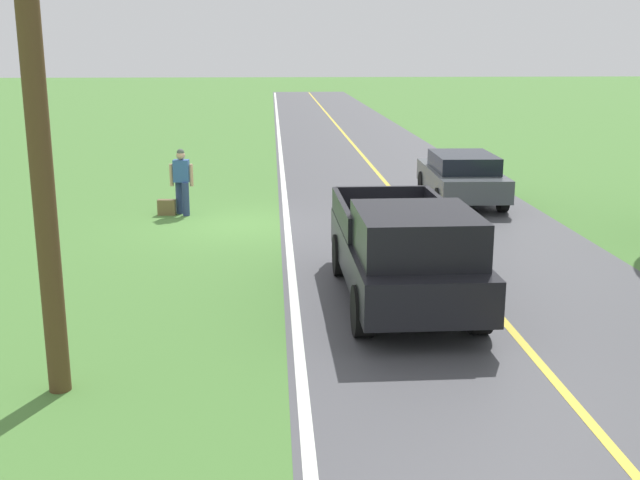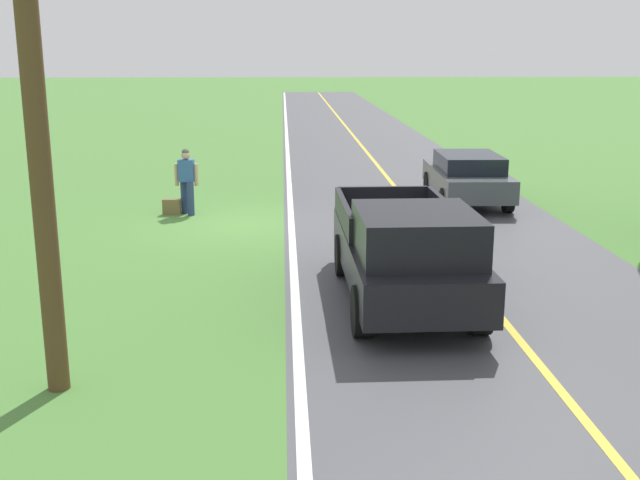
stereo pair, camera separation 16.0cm
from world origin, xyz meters
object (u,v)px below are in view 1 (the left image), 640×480
at_px(suitcase_carried, 167,207).
at_px(pickup_truck_passing, 405,250).
at_px(hitchhiker_walking, 182,178).
at_px(utility_pole_roadside, 33,73).
at_px(sedan_near_oncoming, 462,176).

height_order(suitcase_carried, pickup_truck_passing, pickup_truck_passing).
bearing_deg(pickup_truck_passing, hitchhiker_walking, -59.27).
relative_size(hitchhiker_walking, suitcase_carried, 3.80).
distance_m(suitcase_carried, pickup_truck_passing, 9.22).
xyz_separation_m(hitchhiker_walking, suitcase_carried, (0.42, 0.05, -0.77)).
bearing_deg(hitchhiker_walking, suitcase_carried, 6.55).
xyz_separation_m(hitchhiker_walking, utility_pole_roadside, (0.40, 10.87, 3.02)).
distance_m(hitchhiker_walking, pickup_truck_passing, 9.01).
height_order(pickup_truck_passing, sedan_near_oncoming, pickup_truck_passing).
relative_size(suitcase_carried, pickup_truck_passing, 0.08).
bearing_deg(sedan_near_oncoming, utility_pole_roadside, 56.03).
distance_m(pickup_truck_passing, sedan_near_oncoming, 9.50).
relative_size(pickup_truck_passing, sedan_near_oncoming, 1.22).
bearing_deg(pickup_truck_passing, sedan_near_oncoming, -109.31).
distance_m(hitchhiker_walking, sedan_near_oncoming, 7.84).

